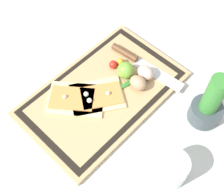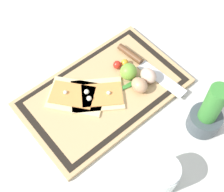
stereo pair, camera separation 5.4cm
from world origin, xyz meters
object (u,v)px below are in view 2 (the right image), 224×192
at_px(egg_pink, 148,76).
at_px(sauce_jar, 162,175).
at_px(egg_brown, 140,85).
at_px(pizza_slice_far, 99,96).
at_px(cherry_tomato_red, 117,65).
at_px(lime, 129,72).
at_px(herb_pot, 207,115).
at_px(cherry_tomato_yellow, 125,63).
at_px(pizza_slice_near, 76,96).
at_px(knife, 140,61).

bearing_deg(egg_pink, sauce_jar, 52.56).
bearing_deg(sauce_jar, egg_brown, -121.21).
bearing_deg(pizza_slice_far, egg_brown, 151.87).
distance_m(egg_brown, cherry_tomato_red, 0.11).
bearing_deg(cherry_tomato_red, lime, 93.19).
distance_m(pizza_slice_far, egg_pink, 0.17).
bearing_deg(herb_pot, sauce_jar, 9.73).
relative_size(lime, sauce_jar, 0.58).
bearing_deg(herb_pot, lime, -77.89).
xyz_separation_m(cherry_tomato_yellow, herb_pot, (-0.04, 0.31, 0.04)).
height_order(pizza_slice_near, knife, pizza_slice_near).
relative_size(cherry_tomato_red, herb_pot, 0.14).
height_order(pizza_slice_near, lime, lime).
height_order(lime, herb_pot, herb_pot).
bearing_deg(pizza_slice_far, lime, 178.95).
bearing_deg(cherry_tomato_red, pizza_slice_far, 22.81).
height_order(egg_brown, lime, lime).
relative_size(cherry_tomato_red, cherry_tomato_yellow, 1.11).
distance_m(cherry_tomato_yellow, herb_pot, 0.32).
distance_m(egg_pink, cherry_tomato_yellow, 0.10).
distance_m(knife, egg_brown, 0.11).
xyz_separation_m(lime, cherry_tomato_yellow, (-0.02, -0.04, -0.02)).
bearing_deg(sauce_jar, egg_pink, -127.44).
bearing_deg(egg_pink, cherry_tomato_yellow, -79.35).
height_order(knife, sauce_jar, sauce_jar).
relative_size(pizza_slice_near, cherry_tomato_red, 7.58).
distance_m(pizza_slice_far, knife, 0.19).
relative_size(pizza_slice_near, cherry_tomato_yellow, 8.42).
bearing_deg(pizza_slice_far, pizza_slice_near, -39.70).
bearing_deg(cherry_tomato_red, knife, 154.13).
bearing_deg(pizza_slice_near, knife, 172.71).
xyz_separation_m(pizza_slice_far, sauce_jar, (0.04, 0.31, 0.02)).
relative_size(egg_brown, cherry_tomato_red, 2.07).
xyz_separation_m(egg_pink, sauce_jar, (0.20, 0.26, -0.00)).
height_order(egg_pink, herb_pot, herb_pot).
bearing_deg(cherry_tomato_red, egg_brown, 88.25).
relative_size(egg_pink, cherry_tomato_red, 2.07).
bearing_deg(knife, pizza_slice_near, -7.29).
distance_m(egg_pink, lime, 0.06).
height_order(knife, cherry_tomato_yellow, cherry_tomato_yellow).
xyz_separation_m(pizza_slice_near, knife, (-0.24, 0.03, 0.00)).
xyz_separation_m(egg_brown, cherry_tomato_yellow, (-0.03, -0.10, -0.01)).
relative_size(pizza_slice_far, knife, 0.72).
height_order(herb_pot, sauce_jar, herb_pot).
relative_size(pizza_slice_near, egg_brown, 3.65).
distance_m(egg_brown, lime, 0.06).
bearing_deg(egg_brown, sauce_jar, 58.79).
bearing_deg(cherry_tomato_red, cherry_tomato_yellow, 160.61).
distance_m(cherry_tomato_red, cherry_tomato_yellow, 0.03).
relative_size(pizza_slice_near, sauce_jar, 2.22).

